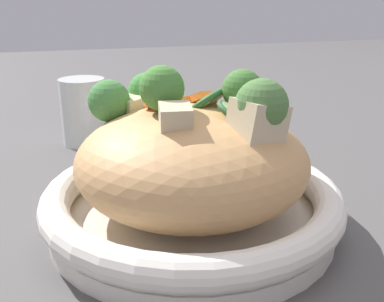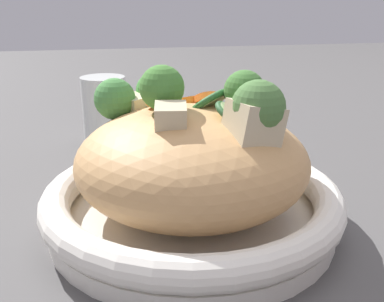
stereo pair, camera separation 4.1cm
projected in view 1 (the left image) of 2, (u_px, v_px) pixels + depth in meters
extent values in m
plane|color=#4F4D4D|center=(192.00, 224.00, 0.43)|extent=(3.00, 3.00, 0.00)
cylinder|color=white|center=(192.00, 217.00, 0.43)|extent=(0.27, 0.27, 0.02)
torus|color=white|center=(192.00, 196.00, 0.42)|extent=(0.28, 0.28, 0.03)
ellipsoid|color=tan|center=(192.00, 161.00, 0.41)|extent=(0.21, 0.21, 0.10)
torus|color=tan|center=(189.00, 141.00, 0.40)|extent=(0.08, 0.08, 0.03)
torus|color=tan|center=(141.00, 142.00, 0.40)|extent=(0.05, 0.05, 0.02)
torus|color=tan|center=(177.00, 125.00, 0.44)|extent=(0.06, 0.06, 0.03)
torus|color=tan|center=(203.00, 124.00, 0.40)|extent=(0.06, 0.07, 0.03)
cone|color=#A1BA76|center=(148.00, 112.00, 0.47)|extent=(0.03, 0.03, 0.02)
sphere|color=#45893D|center=(147.00, 92.00, 0.46)|extent=(0.06, 0.06, 0.04)
cone|color=#A4BD6D|center=(260.00, 131.00, 0.37)|extent=(0.02, 0.02, 0.02)
sphere|color=#4C773D|center=(261.00, 106.00, 0.36)|extent=(0.05, 0.05, 0.04)
cone|color=#96C076|center=(242.00, 113.00, 0.41)|extent=(0.02, 0.02, 0.02)
sphere|color=#437736|center=(243.00, 90.00, 0.40)|extent=(0.05, 0.05, 0.04)
cone|color=#98B979|center=(110.00, 123.00, 0.44)|extent=(0.03, 0.03, 0.02)
sphere|color=#468541|center=(109.00, 101.00, 0.43)|extent=(0.05, 0.05, 0.04)
cone|color=#9CBF73|center=(162.00, 114.00, 0.40)|extent=(0.02, 0.02, 0.02)
sphere|color=#468236|center=(162.00, 88.00, 0.39)|extent=(0.05, 0.05, 0.04)
cylinder|color=orange|center=(202.00, 101.00, 0.44)|extent=(0.03, 0.03, 0.02)
cylinder|color=orange|center=(157.00, 107.00, 0.41)|extent=(0.04, 0.04, 0.02)
cylinder|color=orange|center=(183.00, 101.00, 0.44)|extent=(0.03, 0.03, 0.01)
cylinder|color=beige|center=(206.00, 102.00, 0.42)|extent=(0.05, 0.05, 0.03)
torus|color=#2D6631|center=(206.00, 102.00, 0.42)|extent=(0.06, 0.06, 0.03)
cylinder|color=beige|center=(234.00, 115.00, 0.38)|extent=(0.04, 0.04, 0.02)
torus|color=#2E5C31|center=(234.00, 115.00, 0.38)|extent=(0.04, 0.05, 0.03)
cube|color=beige|center=(128.00, 109.00, 0.44)|extent=(0.04, 0.04, 0.03)
cube|color=beige|center=(175.00, 119.00, 0.36)|extent=(0.03, 0.03, 0.03)
cube|color=beige|center=(257.00, 122.00, 0.37)|extent=(0.05, 0.05, 0.04)
cylinder|color=silver|center=(84.00, 112.00, 0.66)|extent=(0.07, 0.07, 0.10)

